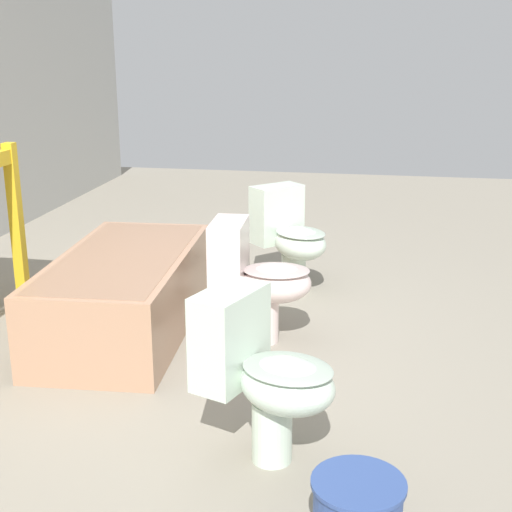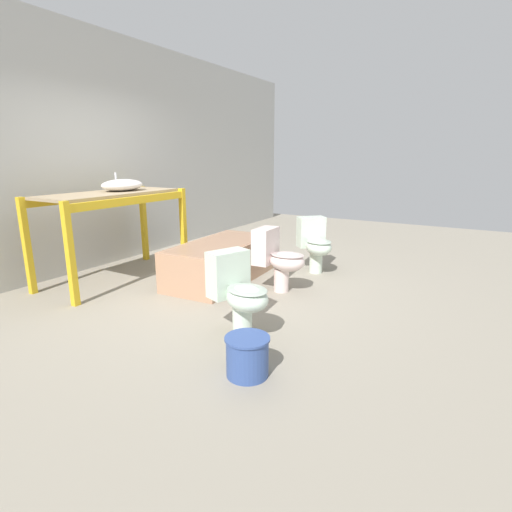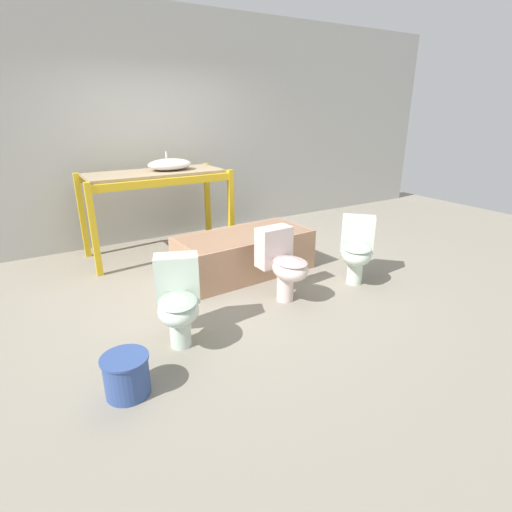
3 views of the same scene
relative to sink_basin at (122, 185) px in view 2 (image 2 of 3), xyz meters
The scene contains 9 objects.
ground_plane 1.67m from the sink_basin, 87.39° to the right, with size 12.00×12.00×0.00m, color gray.
warehouse_wall_rear 0.84m from the sink_basin, 85.79° to the left, with size 10.80×0.08×3.20m.
shelving_rack 0.32m from the sink_basin, behind, with size 1.85×0.84×1.11m.
sink_basin is the anchor object (origin of this frame).
bathtub_main 1.56m from the sink_basin, 70.83° to the right, with size 1.63×0.85×0.49m.
toilet_near 2.62m from the sink_basin, 57.02° to the right, with size 0.66×0.65×0.73m.
toilet_far 2.52m from the sink_basin, 109.69° to the right, with size 0.53×0.67×0.73m.
toilet_extra 2.20m from the sink_basin, 78.64° to the right, with size 0.37×0.59×0.73m.
bucket_white 3.19m from the sink_basin, 116.92° to the right, with size 0.33×0.33×0.30m.
Camera 2 is at (-3.64, -2.87, 1.55)m, focal length 28.00 mm.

